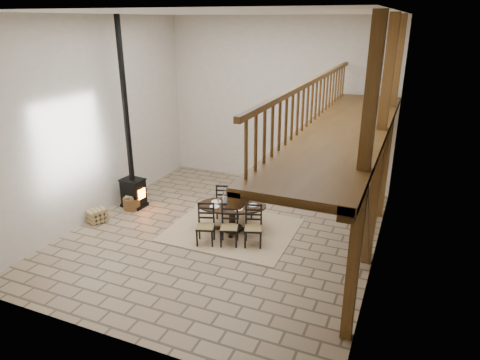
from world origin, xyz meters
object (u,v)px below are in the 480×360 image
at_px(wood_stove, 131,168).
at_px(log_basket, 132,203).
at_px(dining_table, 232,218).
at_px(log_stack, 97,216).

height_order(wood_stove, log_basket, wood_stove).
bearing_deg(wood_stove, dining_table, -1.29).
relative_size(wood_stove, log_basket, 10.41).
xyz_separation_m(log_basket, log_stack, (-0.31, -1.03, 0.00)).
height_order(wood_stove, log_stack, wood_stove).
xyz_separation_m(wood_stove, log_stack, (-0.27, -1.19, -0.96)).
bearing_deg(log_basket, wood_stove, 104.50).
bearing_deg(log_stack, wood_stove, 77.14).
distance_m(dining_table, wood_stove, 3.23).
relative_size(dining_table, log_basket, 4.44).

